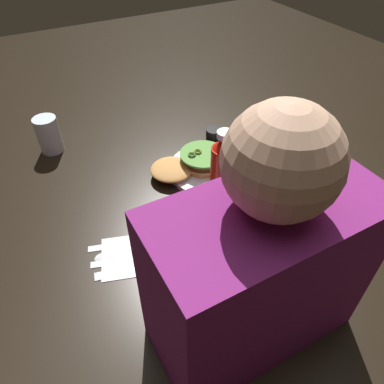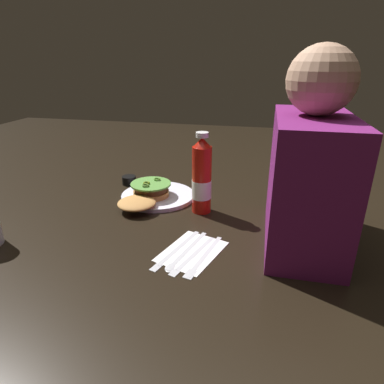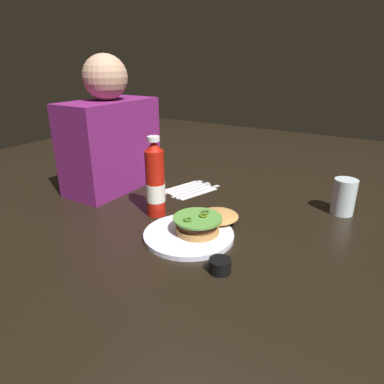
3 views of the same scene
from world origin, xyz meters
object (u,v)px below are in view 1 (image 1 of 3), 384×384
object	(u,v)px
ketchup_bottle	(222,182)
condiment_cup	(214,134)
dinner_plate	(211,169)
water_glass	(49,135)
spoon_utensil	(125,251)
steak_knife	(126,243)
fork_utensil	(131,268)
napkin	(139,254)
butter_knife	(128,259)
diner_person	(261,264)
burger_sandwich	(191,163)

from	to	relation	value
ketchup_bottle	condiment_cup	world-z (taller)	ketchup_bottle
dinner_plate	water_glass	xyz separation A→B (m)	(0.40, -0.34, 0.05)
dinner_plate	spoon_utensil	xyz separation A→B (m)	(0.34, 0.17, -0.00)
steak_knife	fork_utensil	bearing A→B (deg)	77.16
condiment_cup	dinner_plate	bearing A→B (deg)	55.81
condiment_cup	napkin	size ratio (longest dim) A/B	0.31
napkin	butter_knife	xyz separation A→B (m)	(0.03, 0.00, 0.00)
ketchup_bottle	napkin	size ratio (longest dim) A/B	1.47
fork_utensil	condiment_cup	bearing A→B (deg)	-140.07
steak_knife	diner_person	world-z (taller)	diner_person
dinner_plate	spoon_utensil	bearing A→B (deg)	26.86
butter_knife	napkin	bearing A→B (deg)	-172.35
burger_sandwich	fork_utensil	xyz separation A→B (m)	(0.29, 0.25, -0.03)
steak_knife	dinner_plate	bearing A→B (deg)	-155.71
burger_sandwich	water_glass	world-z (taller)	water_glass
spoon_utensil	diner_person	world-z (taller)	diner_person
spoon_utensil	butter_knife	world-z (taller)	same
fork_utensil	spoon_utensil	bearing A→B (deg)	-95.90
water_glass	napkin	size ratio (longest dim) A/B	0.67
steak_knife	burger_sandwich	bearing A→B (deg)	-147.89
napkin	water_glass	bearing A→B (deg)	-81.42
butter_knife	condiment_cup	bearing A→B (deg)	-142.06
condiment_cup	butter_knife	distance (m)	0.57
steak_knife	butter_knife	xyz separation A→B (m)	(0.01, 0.05, 0.00)
ketchup_bottle	condiment_cup	distance (m)	0.38
butter_knife	diner_person	world-z (taller)	diner_person
water_glass	diner_person	world-z (taller)	diner_person
condiment_cup	fork_utensil	distance (m)	0.59
burger_sandwich	condiment_cup	distance (m)	0.20
dinner_plate	burger_sandwich	xyz separation A→B (m)	(0.05, -0.02, 0.03)
dinner_plate	napkin	world-z (taller)	dinner_plate
fork_utensil	butter_knife	bearing A→B (deg)	-95.35
ketchup_bottle	diner_person	xyz separation A→B (m)	(0.12, 0.29, 0.09)
steak_knife	ketchup_bottle	bearing A→B (deg)	175.11
burger_sandwich	ketchup_bottle	xyz separation A→B (m)	(0.02, 0.19, 0.08)
napkin	butter_knife	world-z (taller)	butter_knife
napkin	spoon_utensil	xyz separation A→B (m)	(0.03, -0.02, 0.00)
burger_sandwich	steak_knife	size ratio (longest dim) A/B	1.11
napkin	ketchup_bottle	bearing A→B (deg)	-174.65
dinner_plate	ketchup_bottle	bearing A→B (deg)	66.39
ketchup_bottle	napkin	xyz separation A→B (m)	(0.24, 0.02, -0.11)
water_glass	diner_person	xyz separation A→B (m)	(-0.20, 0.81, 0.14)
steak_knife	spoon_utensil	xyz separation A→B (m)	(0.01, 0.02, 0.00)
ketchup_bottle	burger_sandwich	bearing A→B (deg)	-95.98
dinner_plate	napkin	xyz separation A→B (m)	(0.32, 0.19, -0.01)
condiment_cup	spoon_utensil	world-z (taller)	condiment_cup
spoon_utensil	fork_utensil	world-z (taller)	same
napkin	spoon_utensil	distance (m)	0.03
ketchup_bottle	butter_knife	world-z (taller)	ketchup_bottle
fork_utensil	diner_person	bearing A→B (deg)	122.87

